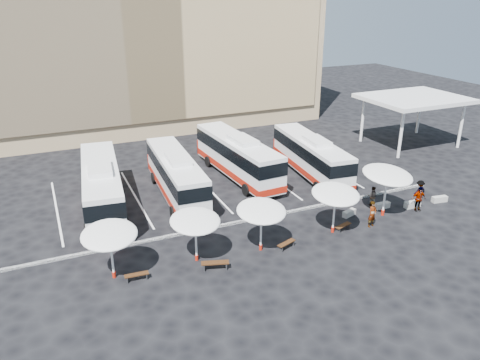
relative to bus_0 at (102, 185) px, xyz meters
name	(u,v)px	position (x,y,z in m)	size (l,w,h in m)	color
ground	(244,225)	(8.66, -6.64, -2.00)	(120.00, 120.00, 0.00)	black
sandstone_building	(134,16)	(8.66, 25.23, 10.62)	(42.00, 18.25, 29.60)	tan
service_canopy	(414,100)	(32.66, 3.36, 2.86)	(10.00, 8.00, 5.20)	white
curb_divider	(241,222)	(8.66, -6.14, -1.93)	(34.00, 0.25, 0.15)	black
bay_lines	(206,185)	(8.66, 1.36, -2.00)	(24.15, 12.00, 0.01)	white
bus_0	(102,185)	(0.00, 0.00, 0.00)	(3.88, 12.56, 3.92)	white
bus_1	(176,174)	(5.79, 0.22, -0.11)	(3.19, 11.79, 3.70)	white
bus_2	(237,155)	(11.98, 2.16, -0.01)	(3.41, 12.42, 3.90)	white
bus_3	(311,155)	(18.12, -0.09, -0.13)	(3.56, 11.74, 3.67)	white
sunshade_0	(109,235)	(-0.92, -9.47, 0.80)	(3.55, 3.59, 3.30)	white
sunshade_1	(195,221)	(4.07, -9.65, 0.70)	(3.12, 3.16, 3.19)	white
sunshade_2	(261,211)	(8.24, -10.12, 0.77)	(3.37, 3.41, 3.26)	white
sunshade_3	(336,194)	(13.82, -10.01, 0.86)	(3.53, 3.57, 3.37)	white
sunshade_4	(388,175)	(18.72, -9.30, 1.19)	(4.44, 4.47, 3.76)	white
wood_bench_0	(137,276)	(0.23, -10.30, -1.68)	(1.39, 0.46, 0.42)	black
wood_bench_1	(215,264)	(4.75, -11.07, -1.61)	(1.71, 0.92, 0.51)	black
wood_bench_2	(286,244)	(9.84, -10.64, -1.67)	(1.45, 0.83, 0.43)	black
wood_bench_3	(343,226)	(14.62, -10.09, -1.68)	(1.43, 0.76, 0.42)	black
conc_bench_0	(349,213)	(16.38, -8.38, -1.78)	(1.18, 0.39, 0.44)	#999993
conc_bench_1	(382,205)	(19.48, -8.33, -1.78)	(1.21, 0.40, 0.45)	#999993
conc_bench_2	(412,204)	(21.69, -9.14, -1.75)	(1.33, 0.44, 0.50)	#999993
conc_bench_3	(440,199)	(24.37, -9.23, -1.77)	(1.23, 0.41, 0.46)	#999993
passenger_0	(372,214)	(16.81, -10.37, -1.04)	(0.70, 0.46, 1.92)	black
passenger_1	(373,196)	(19.11, -7.56, -1.23)	(0.75, 0.58, 1.54)	black
passenger_2	(419,199)	(21.62, -9.74, -1.04)	(1.13, 0.47, 1.93)	black
passenger_3	(420,191)	(22.96, -8.44, -1.13)	(1.13, 0.65, 1.74)	black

